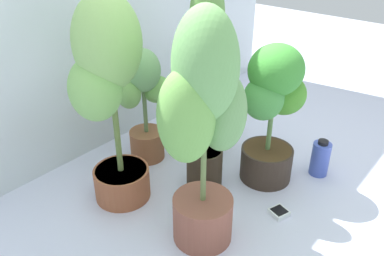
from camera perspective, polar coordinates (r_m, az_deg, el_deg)
The scene contains 9 objects.
ground_plane at distance 2.08m, azimuth 4.25°, elevation -9.34°, with size 8.00×8.00×0.00m, color silver.
potted_plant_front_right at distance 2.02m, azimuth 11.44°, elevation 2.85°, with size 0.43×0.36×0.75m.
potted_plant_back_right at distance 2.34m, azimuth 2.21°, elevation 4.68°, with size 0.29×0.24×0.68m.
potted_plant_back_left at distance 1.78m, azimuth -11.93°, elevation 5.91°, with size 0.37×0.33×1.01m.
potted_plant_center at distance 1.85m, azimuth 1.93°, elevation 6.42°, with size 0.27×0.19×1.08m.
potted_plant_front_left at distance 1.51m, azimuth 1.72°, elevation 0.70°, with size 0.45×0.33×1.02m.
potted_plant_back_center at distance 2.20m, azimuth -6.78°, elevation 3.93°, with size 0.32×0.22×0.66m.
hygrometer_box at distance 1.99m, azimuth 12.34°, elevation -11.70°, with size 0.10×0.10×0.03m.
nutrient_bottle at distance 2.28m, azimuth 17.87°, elevation -4.15°, with size 0.10×0.10×0.21m.
Camera 1 is at (-1.34, -0.93, 1.30)m, focal length 37.28 mm.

